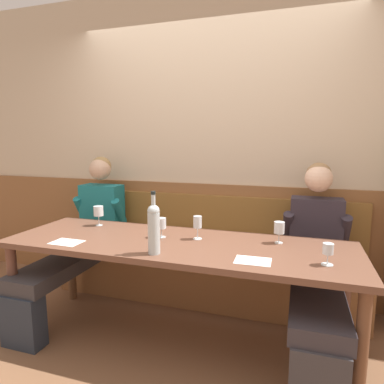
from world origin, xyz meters
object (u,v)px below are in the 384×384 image
Objects in this scene: person_center_right_seat at (317,258)px; wine_glass_left_end at (161,224)px; dining_table at (177,252)px; wine_glass_center_rear at (98,211)px; wine_bottle_amber_mid at (154,227)px; wine_glass_mid_right at (279,229)px; person_right_seat at (82,234)px; wall_bench at (202,270)px; wine_glass_right_end at (328,250)px; wine_glass_mid_left at (198,223)px.

wine_glass_left_end is at bearing -167.56° from person_center_right_seat.
dining_table is 0.82m from wine_glass_center_rear.
wine_glass_center_rear is (-0.72, 0.50, -0.05)m from wine_bottle_amber_mid.
wine_bottle_amber_mid reaches higher than wine_glass_left_end.
person_center_right_seat is 8.51× the size of wine_glass_mid_right.
person_right_seat is 0.93m from wine_glass_left_end.
wall_bench is 18.25× the size of wine_glass_mid_right.
person_center_right_seat reaches higher than wine_glass_left_end.
wine_glass_left_end is (-0.10, 0.34, -0.07)m from wine_bottle_amber_mid.
wine_glass_center_rear is at bearing 178.58° from wine_glass_mid_right.
dining_table is (0.00, -0.67, 0.39)m from wall_bench.
wine_glass_mid_right is 1.45m from wine_glass_center_rear.
wall_bench is at bearing 87.18° from wine_bottle_amber_mid.
wine_glass_mid_right is at bearing 130.34° from wine_glass_right_end.
wall_bench reaches higher than wine_glass_center_rear.
person_center_right_seat is 0.88m from wine_glass_mid_left.
wine_glass_left_end is 1.13m from wine_glass_right_end.
wine_bottle_amber_mid reaches higher than dining_table.
wine_glass_center_rear reaches higher than wine_glass_right_end.
wine_glass_mid_right is at bearing 15.43° from dining_table.
person_center_right_seat is (1.95, -0.01, -0.00)m from person_right_seat.
person_right_seat is at bearing 148.67° from wine_bottle_amber_mid.
wine_glass_left_end reaches higher than wine_glass_right_end.
person_right_seat is 7.69× the size of wine_glass_mid_left.
person_center_right_seat is at bearing 12.44° from wine_glass_left_end.
wine_glass_mid_left is (0.12, -0.56, 0.58)m from wall_bench.
person_right_seat reaches higher than dining_table.
dining_table is 16.25× the size of wine_glass_mid_right.
wine_glass_right_end is at bearing -86.34° from person_center_right_seat.
person_center_right_seat is at bearing 13.69° from wine_glass_mid_left.
wine_glass_mid_right is 1.18× the size of wine_glass_right_end.
person_right_seat reaches higher than wine_glass_right_end.
person_right_seat reaches higher than wine_glass_mid_left.
wine_bottle_amber_mid is at bearing -173.13° from wine_glass_right_end.
wine_glass_center_rear reaches higher than wine_glass_left_end.
dining_table is 14.49× the size of wine_glass_mid_left.
person_right_seat is 1.16m from wine_bottle_amber_mid.
wall_bench is 1.12m from person_right_seat.
wine_glass_mid_left is (1.13, -0.21, 0.23)m from person_right_seat.
person_center_right_seat reaches higher than wine_glass_mid_left.
person_right_seat is 8.62× the size of wine_glass_mid_right.
wine_glass_center_rear is at bearing 166.02° from wine_glass_left_end.
person_center_right_seat reaches higher than dining_table.
person_right_seat reaches higher than wine_glass_left_end.
wine_bottle_amber_mid is at bearing -113.77° from wine_glass_mid_left.
wine_glass_mid_right reaches higher than dining_table.
wine_glass_left_end is (-0.14, 0.07, 0.17)m from dining_table.
wine_glass_left_end is 0.65m from wine_glass_center_rear.
wine_bottle_amber_mid is (-0.05, -0.94, 0.63)m from wall_bench.
wine_bottle_amber_mid is at bearing -31.33° from person_right_seat.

